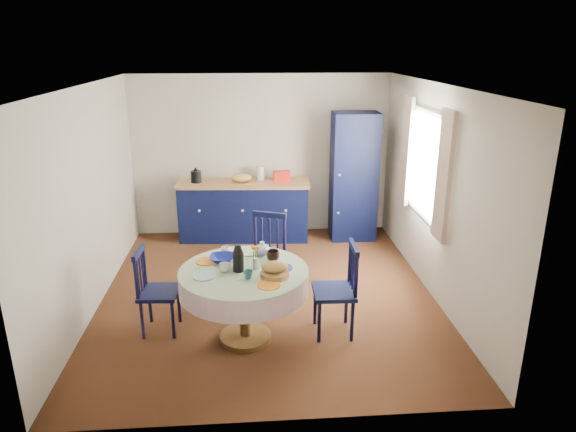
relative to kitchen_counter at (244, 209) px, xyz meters
name	(u,v)px	position (x,y,z in m)	size (l,w,h in m)	color
floor	(268,293)	(0.29, -1.96, -0.47)	(4.50, 4.50, 0.00)	black
ceiling	(265,85)	(0.29, -1.96, 2.03)	(4.50, 4.50, 0.00)	white
wall_back	(261,156)	(0.29, 0.29, 0.78)	(4.00, 0.02, 2.50)	beige
wall_left	(90,200)	(-1.71, -1.96, 0.78)	(0.02, 4.50, 2.50)	beige
wall_right	(436,193)	(2.29, -1.96, 0.78)	(0.02, 4.50, 2.50)	beige
window	(425,164)	(2.25, -1.66, 1.06)	(0.10, 1.74, 1.45)	white
kitchen_counter	(244,209)	(0.00, 0.00, 0.00)	(2.07, 0.77, 1.15)	black
pantry_cabinet	(354,177)	(1.69, -0.11, 0.51)	(0.69, 0.51, 1.96)	black
dining_table	(245,281)	(0.03, -2.96, 0.19)	(1.30, 1.30, 1.07)	#543918
chair_left	(155,290)	(-0.92, -2.71, 0.00)	(0.42, 0.44, 0.93)	black
chair_far	(266,256)	(0.27, -2.02, 0.05)	(0.58, 0.57, 1.03)	black
chair_right	(338,289)	(0.99, -2.90, 0.04)	(0.43, 0.45, 1.00)	black
mug_a	(224,268)	(-0.17, -2.98, 0.36)	(0.11, 0.11, 0.09)	silver
mug_b	(248,275)	(0.06, -3.16, 0.36)	(0.09, 0.09, 0.08)	#246764
mug_c	(273,256)	(0.32, -2.75, 0.37)	(0.14, 0.14, 0.11)	black
mug_d	(226,251)	(-0.17, -2.55, 0.36)	(0.09, 0.09, 0.08)	silver
cobalt_bowl	(222,258)	(-0.20, -2.73, 0.35)	(0.26, 0.26, 0.06)	navy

